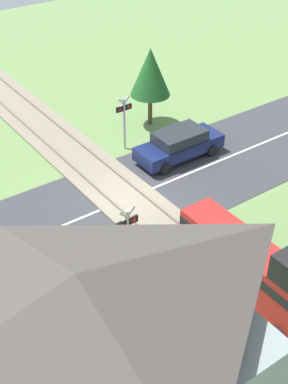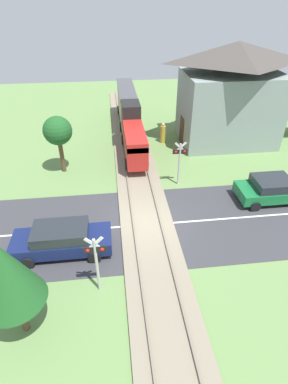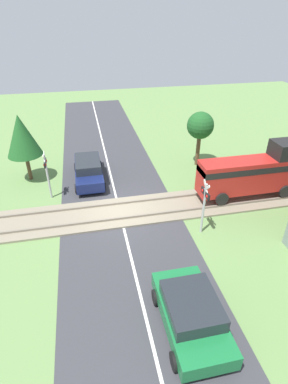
{
  "view_description": "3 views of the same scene",
  "coord_description": "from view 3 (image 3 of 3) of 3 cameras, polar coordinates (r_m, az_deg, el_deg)",
  "views": [
    {
      "loc": [
        10.61,
        16.19,
        14.07
      ],
      "look_at": [
        0.0,
        1.36,
        1.2
      ],
      "focal_mm": 50.0,
      "sensor_mm": 36.0,
      "label": 1
    },
    {
      "loc": [
        -1.58,
        -11.97,
        10.39
      ],
      "look_at": [
        0.0,
        1.36,
        1.2
      ],
      "focal_mm": 28.0,
      "sensor_mm": 36.0,
      "label": 2
    },
    {
      "loc": [
        13.51,
        -1.51,
        9.66
      ],
      "look_at": [
        0.0,
        1.36,
        1.2
      ],
      "focal_mm": 28.0,
      "sensor_mm": 36.0,
      "label": 3
    }
  ],
  "objects": [
    {
      "name": "car_near_crossing",
      "position": [
        19.77,
        -10.54,
        4.25
      ],
      "size": [
        4.54,
        1.86,
        1.49
      ],
      "color": "#141E4C",
      "rests_on": "ground_plane"
    },
    {
      "name": "car_far_side",
      "position": [
        11.18,
        8.94,
        -21.77
      ],
      "size": [
        3.82,
        2.06,
        1.44
      ],
      "color": "#197038",
      "rests_on": "ground_plane"
    },
    {
      "name": "ground_plane",
      "position": [
        16.68,
        -4.6,
        -4.03
      ],
      "size": [
        60.0,
        60.0,
        0.0
      ],
      "primitive_type": "plane",
      "color": "#66894C"
    },
    {
      "name": "tree_beyond_track",
      "position": [
        20.14,
        -22.29,
        9.91
      ],
      "size": [
        2.15,
        2.15,
        4.34
      ],
      "color": "brown",
      "rests_on": "ground_plane"
    },
    {
      "name": "road_surface",
      "position": [
        16.67,
        -4.6,
        -4.0
      ],
      "size": [
        48.0,
        6.4,
        0.02
      ],
      "color": "#38383D",
      "rests_on": "ground_plane"
    },
    {
      "name": "track_bed",
      "position": [
        16.64,
        -4.61,
        -3.84
      ],
      "size": [
        2.8,
        48.0,
        0.24
      ],
      "color": "gray",
      "rests_on": "ground_plane"
    },
    {
      "name": "crossing_signal_west_approach",
      "position": [
        17.92,
        -18.09,
        4.09
      ],
      "size": [
        0.9,
        0.18,
        2.91
      ],
      "color": "#B7B7B7",
      "rests_on": "ground_plane"
    },
    {
      "name": "tree_roadside_hedge",
      "position": [
        21.14,
        10.68,
        12.23
      ],
      "size": [
        1.84,
        1.84,
        3.84
      ],
      "color": "brown",
      "rests_on": "ground_plane"
    },
    {
      "name": "crossing_signal_east_approach",
      "position": [
        14.51,
        11.46,
        -1.66
      ],
      "size": [
        0.9,
        0.18,
        2.91
      ],
      "color": "#B7B7B7",
      "rests_on": "ground_plane"
    }
  ]
}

